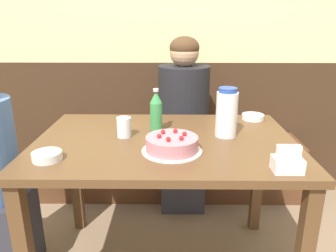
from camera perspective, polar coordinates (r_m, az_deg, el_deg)
The scene contains 11 objects.
back_wall at distance 2.53m, azimuth -0.03°, elevation 16.91°, with size 4.80×0.04×2.50m.
bench_seat at distance 2.55m, azimuth -0.08°, elevation -7.08°, with size 1.98×0.38×0.44m.
dining_table at distance 1.61m, azimuth -0.48°, elevation -5.65°, with size 1.24×0.85×0.76m.
birthday_cake at distance 1.42m, azimuth 0.68°, elevation -3.20°, with size 0.26×0.26×0.09m.
water_pitcher at distance 1.61m, azimuth 10.17°, elevation 2.27°, with size 0.10×0.10×0.24m.
soju_bottle at distance 1.65m, azimuth -2.08°, elevation 2.54°, with size 0.06×0.06×0.22m.
napkin_holder at distance 1.32m, azimuth 20.10°, elevation -5.90°, with size 0.11×0.08×0.11m.
bowl_soup_white at distance 1.43m, azimuth -20.32°, elevation -4.92°, with size 0.12×0.12×0.03m.
bowl_rice_small at distance 1.94m, azimuth 14.56°, elevation 1.55°, with size 0.13×0.13×0.03m.
glass_water_tall at distance 1.61m, azimuth -7.67°, elevation -0.20°, with size 0.07×0.07×0.10m.
person_pale_blue_shirt at distance 2.28m, azimuth 2.67°, elevation -0.41°, with size 0.34×0.34×1.20m.
Camera 1 is at (0.03, -1.48, 1.31)m, focal length 35.00 mm.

